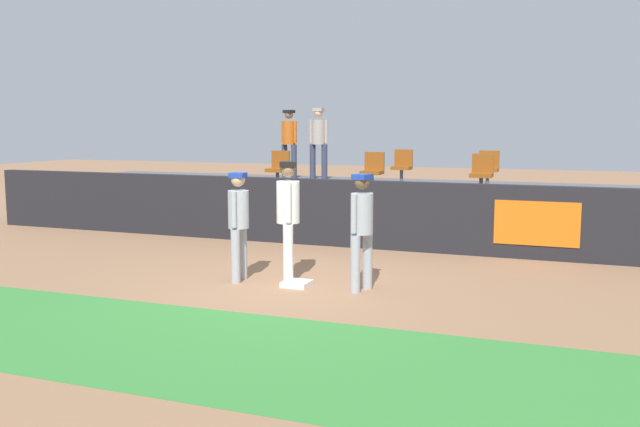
# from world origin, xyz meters

# --- Properties ---
(ground_plane) EXTENTS (60.00, 60.00, 0.00)m
(ground_plane) POSITION_xyz_m (0.00, 0.00, 0.00)
(ground_plane) COLOR #936B4C
(grass_foreground_strip) EXTENTS (18.00, 2.80, 0.01)m
(grass_foreground_strip) POSITION_xyz_m (0.00, -3.09, 0.00)
(grass_foreground_strip) COLOR #388438
(grass_foreground_strip) RESTS_ON ground_plane
(first_base) EXTENTS (0.40, 0.40, 0.08)m
(first_base) POSITION_xyz_m (0.19, -0.06, 0.04)
(first_base) COLOR white
(first_base) RESTS_ON ground_plane
(player_fielder_home) EXTENTS (0.47, 0.60, 1.89)m
(player_fielder_home) POSITION_xyz_m (-0.06, 0.22, 1.09)
(player_fielder_home) COLOR white
(player_fielder_home) RESTS_ON ground_plane
(player_runner_visitor) EXTENTS (0.42, 0.47, 1.74)m
(player_runner_visitor) POSITION_xyz_m (1.20, 0.02, 1.01)
(player_runner_visitor) COLOR #9EA3AD
(player_runner_visitor) RESTS_ON ground_plane
(player_coach_visitor) EXTENTS (0.36, 0.48, 1.71)m
(player_coach_visitor) POSITION_xyz_m (-0.80, -0.04, 0.99)
(player_coach_visitor) COLOR #9EA3AD
(player_coach_visitor) RESTS_ON ground_plane
(field_wall) EXTENTS (18.00, 0.26, 1.35)m
(field_wall) POSITION_xyz_m (0.02, 3.47, 0.68)
(field_wall) COLOR black
(field_wall) RESTS_ON ground_plane
(bleacher_platform) EXTENTS (18.00, 4.80, 1.02)m
(bleacher_platform) POSITION_xyz_m (0.00, 6.04, 0.51)
(bleacher_platform) COLOR #59595E
(bleacher_platform) RESTS_ON ground_plane
(seat_back_center) EXTENTS (0.45, 0.44, 0.84)m
(seat_back_center) POSITION_xyz_m (0.14, 6.71, 1.49)
(seat_back_center) COLOR #4C4C51
(seat_back_center) RESTS_ON bleacher_platform
(seat_front_left) EXTENTS (0.45, 0.44, 0.84)m
(seat_front_left) POSITION_xyz_m (-2.34, 4.91, 1.49)
(seat_front_left) COLOR #4C4C51
(seat_front_left) RESTS_ON bleacher_platform
(seat_back_right) EXTENTS (0.47, 0.44, 0.84)m
(seat_back_right) POSITION_xyz_m (2.18, 6.71, 1.49)
(seat_back_right) COLOR #4C4C51
(seat_back_right) RESTS_ON bleacher_platform
(seat_front_center) EXTENTS (0.44, 0.44, 0.84)m
(seat_front_center) POSITION_xyz_m (-0.08, 4.91, 1.49)
(seat_front_center) COLOR #4C4C51
(seat_front_center) RESTS_ON bleacher_platform
(seat_front_right) EXTENTS (0.45, 0.44, 0.84)m
(seat_front_right) POSITION_xyz_m (2.27, 4.91, 1.49)
(seat_front_right) COLOR #4C4C51
(seat_front_right) RESTS_ON bleacher_platform
(spectator_hooded) EXTENTS (0.53, 0.36, 1.87)m
(spectator_hooded) POSITION_xyz_m (-2.36, 7.53, 2.10)
(spectator_hooded) COLOR #33384C
(spectator_hooded) RESTS_ON bleacher_platform
(spectator_capped) EXTENTS (0.50, 0.42, 1.83)m
(spectator_capped) POSITION_xyz_m (-3.28, 7.70, 2.08)
(spectator_capped) COLOR #33384C
(spectator_capped) RESTS_ON bleacher_platform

